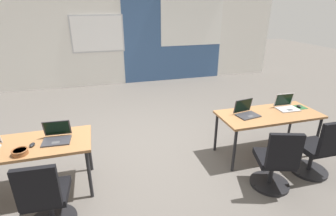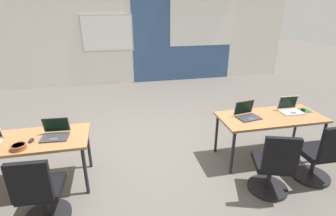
{
  "view_description": "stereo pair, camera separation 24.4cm",
  "coord_description": "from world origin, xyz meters",
  "px_view_note": "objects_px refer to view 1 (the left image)",
  "views": [
    {
      "loc": [
        -0.79,
        -3.69,
        2.32
      ],
      "look_at": [
        0.24,
        -0.1,
        0.78
      ],
      "focal_mm": 27.26,
      "sensor_mm": 36.0,
      "label": 1
    },
    {
      "loc": [
        -0.55,
        -3.75,
        2.32
      ],
      "look_at": [
        0.24,
        -0.1,
        0.78
      ],
      "focal_mm": 27.26,
      "sensor_mm": 36.0,
      "label": 2
    }
  ],
  "objects_px": {
    "desk_near_left": "(24,149)",
    "chair_near_right_end": "(317,152)",
    "laptop_near_left_inner": "(57,136)",
    "laptop_near_right_end": "(286,106)",
    "desk_near_right": "(269,117)",
    "chair_near_left_inner": "(47,201)",
    "snack_bowl": "(20,152)",
    "mouse_near_left_inner": "(32,145)",
    "chair_near_right_inner": "(275,165)",
    "laptop_near_right_inner": "(246,112)",
    "mouse_near_right_end": "(299,106)"
  },
  "relations": [
    {
      "from": "desk_near_right",
      "to": "snack_bowl",
      "type": "bearing_deg",
      "value": -176.22
    },
    {
      "from": "chair_near_left_inner",
      "to": "laptop_near_right_end",
      "type": "height_order",
      "value": "laptop_near_right_end"
    },
    {
      "from": "mouse_near_left_inner",
      "to": "chair_near_left_inner",
      "type": "xyz_separation_m",
      "value": [
        0.19,
        -0.63,
        -0.36
      ]
    },
    {
      "from": "desk_near_right",
      "to": "laptop_near_right_end",
      "type": "xyz_separation_m",
      "value": [
        0.39,
        0.09,
        0.11
      ]
    },
    {
      "from": "laptop_near_left_inner",
      "to": "laptop_near_right_inner",
      "type": "distance_m",
      "value": 2.72
    },
    {
      "from": "desk_near_left",
      "to": "snack_bowl",
      "type": "distance_m",
      "value": 0.25
    },
    {
      "from": "snack_bowl",
      "to": "laptop_near_right_end",
      "type": "bearing_deg",
      "value": 4.8
    },
    {
      "from": "laptop_near_right_inner",
      "to": "desk_near_left",
      "type": "bearing_deg",
      "value": 171.26
    },
    {
      "from": "chair_near_right_inner",
      "to": "snack_bowl",
      "type": "bearing_deg",
      "value": 7.8
    },
    {
      "from": "laptop_near_right_inner",
      "to": "laptop_near_right_end",
      "type": "distance_m",
      "value": 0.78
    },
    {
      "from": "laptop_near_right_inner",
      "to": "laptop_near_right_end",
      "type": "bearing_deg",
      "value": -5.95
    },
    {
      "from": "chair_near_left_inner",
      "to": "snack_bowl",
      "type": "height_order",
      "value": "chair_near_left_inner"
    },
    {
      "from": "mouse_near_right_end",
      "to": "mouse_near_left_inner",
      "type": "bearing_deg",
      "value": -177.94
    },
    {
      "from": "desk_near_left",
      "to": "mouse_near_left_inner",
      "type": "xyz_separation_m",
      "value": [
        0.12,
        -0.06,
        0.08
      ]
    },
    {
      "from": "mouse_near_right_end",
      "to": "laptop_near_right_inner",
      "type": "bearing_deg",
      "value": -178.05
    },
    {
      "from": "laptop_near_right_inner",
      "to": "laptop_near_right_end",
      "type": "relative_size",
      "value": 1.09
    },
    {
      "from": "mouse_near_left_inner",
      "to": "chair_near_right_end",
      "type": "bearing_deg",
      "value": -9.7
    },
    {
      "from": "laptop_near_left_inner",
      "to": "chair_near_right_end",
      "type": "bearing_deg",
      "value": -8.2
    },
    {
      "from": "laptop_near_left_inner",
      "to": "mouse_near_left_inner",
      "type": "height_order",
      "value": "laptop_near_left_inner"
    },
    {
      "from": "snack_bowl",
      "to": "chair_near_right_inner",
      "type": "bearing_deg",
      "value": -10.5
    },
    {
      "from": "desk_near_right",
      "to": "chair_near_left_inner",
      "type": "xyz_separation_m",
      "value": [
        -3.19,
        -0.7,
        -0.28
      ]
    },
    {
      "from": "desk_near_right",
      "to": "laptop_near_right_end",
      "type": "bearing_deg",
      "value": 13.67
    },
    {
      "from": "chair_near_left_inner",
      "to": "chair_near_right_inner",
      "type": "bearing_deg",
      "value": -179.03
    },
    {
      "from": "mouse_near_right_end",
      "to": "chair_near_right_inner",
      "type": "bearing_deg",
      "value": -140.39
    },
    {
      "from": "desk_near_left",
      "to": "chair_near_right_end",
      "type": "bearing_deg",
      "value": -10.34
    },
    {
      "from": "mouse_near_left_inner",
      "to": "laptop_near_right_end",
      "type": "bearing_deg",
      "value": 2.41
    },
    {
      "from": "laptop_near_right_inner",
      "to": "snack_bowl",
      "type": "relative_size",
      "value": 2.08
    },
    {
      "from": "laptop_near_left_inner",
      "to": "laptop_near_right_end",
      "type": "relative_size",
      "value": 1.02
    },
    {
      "from": "laptop_near_left_inner",
      "to": "mouse_near_right_end",
      "type": "xyz_separation_m",
      "value": [
        3.73,
        0.07,
        -0.03
      ]
    },
    {
      "from": "laptop_near_right_end",
      "to": "chair_near_right_end",
      "type": "height_order",
      "value": "laptop_near_right_end"
    },
    {
      "from": "chair_near_left_inner",
      "to": "mouse_near_right_end",
      "type": "distance_m",
      "value": 3.91
    },
    {
      "from": "chair_near_right_end",
      "to": "mouse_near_left_inner",
      "type": "bearing_deg",
      "value": -8.45
    },
    {
      "from": "laptop_near_left_inner",
      "to": "laptop_near_right_end",
      "type": "bearing_deg",
      "value": 4.83
    },
    {
      "from": "desk_near_right",
      "to": "chair_near_left_inner",
      "type": "distance_m",
      "value": 3.28
    },
    {
      "from": "snack_bowl",
      "to": "mouse_near_right_end",
      "type": "bearing_deg",
      "value": 4.32
    },
    {
      "from": "chair_near_right_inner",
      "to": "snack_bowl",
      "type": "relative_size",
      "value": 5.18
    },
    {
      "from": "chair_near_right_inner",
      "to": "laptop_near_right_end",
      "type": "bearing_deg",
      "value": -114.3
    },
    {
      "from": "desk_near_left",
      "to": "laptop_near_left_inner",
      "type": "bearing_deg",
      "value": 1.47
    },
    {
      "from": "desk_near_left",
      "to": "chair_near_left_inner",
      "type": "height_order",
      "value": "chair_near_left_inner"
    },
    {
      "from": "laptop_near_right_inner",
      "to": "mouse_near_right_end",
      "type": "xyz_separation_m",
      "value": [
        1.01,
        0.03,
        -0.03
      ]
    },
    {
      "from": "desk_near_left",
      "to": "laptop_near_left_inner",
      "type": "relative_size",
      "value": 4.62
    },
    {
      "from": "mouse_near_left_inner",
      "to": "laptop_near_right_inner",
      "type": "height_order",
      "value": "laptop_near_right_inner"
    },
    {
      "from": "laptop_near_left_inner",
      "to": "chair_near_left_inner",
      "type": "relative_size",
      "value": 0.38
    },
    {
      "from": "desk_near_left",
      "to": "mouse_near_right_end",
      "type": "distance_m",
      "value": 4.13
    },
    {
      "from": "desk_near_right",
      "to": "mouse_near_right_end",
      "type": "distance_m",
      "value": 0.64
    },
    {
      "from": "laptop_near_right_end",
      "to": "desk_near_left",
      "type": "bearing_deg",
      "value": -176.47
    },
    {
      "from": "desk_near_left",
      "to": "chair_near_left_inner",
      "type": "bearing_deg",
      "value": -66.16
    },
    {
      "from": "mouse_near_left_inner",
      "to": "mouse_near_right_end",
      "type": "distance_m",
      "value": 4.01
    },
    {
      "from": "desk_near_left",
      "to": "snack_bowl",
      "type": "bearing_deg",
      "value": -83.89
    },
    {
      "from": "desk_near_right",
      "to": "laptop_near_right_end",
      "type": "distance_m",
      "value": 0.41
    }
  ]
}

